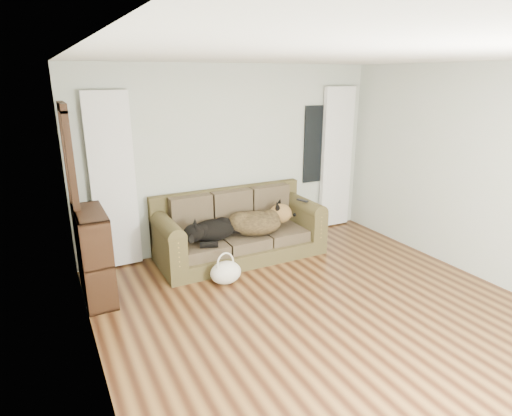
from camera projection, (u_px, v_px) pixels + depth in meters
name	position (u px, v px, depth m)	size (l,w,h in m)	color
floor	(335.00, 322.00, 4.42)	(5.00, 5.00, 0.00)	#381D0F
ceiling	(352.00, 56.00, 3.65)	(5.00, 5.00, 0.00)	white
wall_back	(233.00, 158.00, 6.15)	(4.50, 0.04, 2.60)	#B5B9B3
wall_left	(91.00, 243.00, 3.05)	(0.04, 5.00, 2.60)	#B5B9B3
wall_right	(495.00, 177.00, 5.02)	(0.04, 5.00, 2.60)	#B5B9B3
curtain_left	(113.00, 182.00, 5.39)	(0.55, 0.08, 2.25)	white
curtain_right	(336.00, 158.00, 6.92)	(0.55, 0.08, 2.25)	white
window_pane	(318.00, 144.00, 6.73)	(0.50, 0.03, 1.20)	black
door_casing	(74.00, 203.00, 4.88)	(0.07, 0.60, 2.10)	black
sofa	(240.00, 226.00, 5.90)	(2.28, 0.99, 0.93)	#4A4321
dog_black_lab	(211.00, 231.00, 5.63)	(0.64, 0.45, 0.27)	black
dog_shepherd	(257.00, 223.00, 5.89)	(0.78, 0.55, 0.35)	black
tv_remote	(302.00, 200.00, 6.11)	(0.06, 0.20, 0.02)	black
tote_bag	(226.00, 271.00, 5.21)	(0.39, 0.30, 0.28)	beige
bookshelf	(95.00, 257.00, 4.78)	(0.31, 0.83, 1.03)	black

